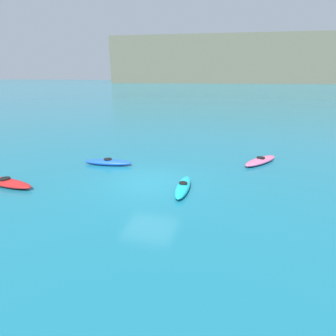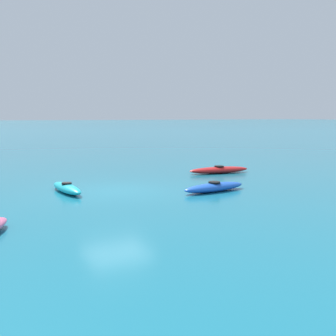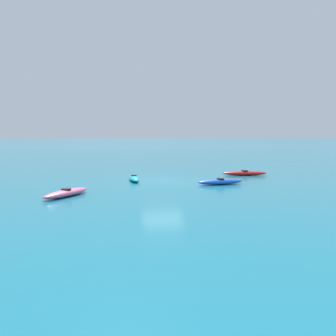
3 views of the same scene
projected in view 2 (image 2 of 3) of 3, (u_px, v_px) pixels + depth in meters
ground_plane at (116, 190)px, 15.83m from camera, size 600.00×600.00×0.00m
kayak_blue at (214, 187)px, 15.61m from camera, size 2.82×1.00×0.37m
kayak_cyan at (67, 188)px, 15.40m from camera, size 0.72×2.64×0.37m
kayak_red at (219, 170)px, 20.63m from camera, size 3.22×1.14×0.37m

